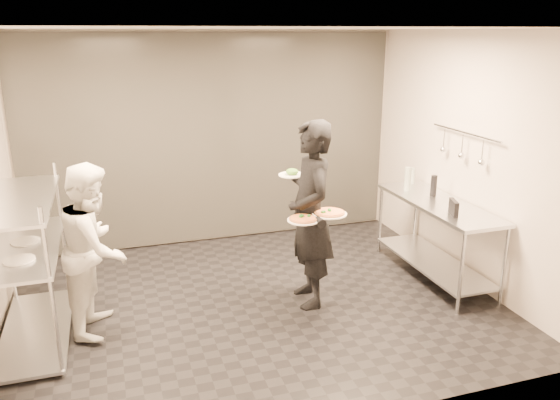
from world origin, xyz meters
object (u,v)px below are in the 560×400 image
object	(u,v)px
pizza_plate_far	(330,213)
bottle_dark	(434,186)
pass_rack	(26,261)
chef	(95,248)
pos_monitor	(454,208)
prep_counter	(437,226)
pizza_plate_near	(303,219)
salad_plate	(292,173)
bottle_green	(408,179)
bottle_clear	(413,176)
waiter	(310,215)

from	to	relation	value
pizza_plate_far	bottle_dark	bearing A→B (deg)	19.75
pass_rack	pizza_plate_far	size ratio (longest dim) A/B	4.60
chef	bottle_dark	xyz separation A→B (m)	(3.80, 0.22, 0.22)
pass_rack	pos_monitor	bearing A→B (deg)	-5.96
prep_counter	pizza_plate_near	size ratio (longest dim) A/B	5.76
pass_rack	salad_plate	bearing A→B (deg)	4.08
bottle_green	bottle_dark	xyz separation A→B (m)	(0.16, -0.32, -0.02)
pass_rack	salad_plate	distance (m)	2.70
bottle_clear	pizza_plate_near	bearing A→B (deg)	-148.68
chef	pass_rack	bearing A→B (deg)	103.27
bottle_dark	salad_plate	bearing A→B (deg)	-178.62
salad_plate	prep_counter	bearing A→B (deg)	-6.19
pizza_plate_near	pass_rack	bearing A→B (deg)	171.94
pass_rack	bottle_clear	distance (m)	4.54
pos_monitor	bottle_dark	world-z (taller)	bottle_dark
waiter	bottle_dark	xyz separation A→B (m)	(1.68, 0.36, 0.07)
prep_counter	pizza_plate_far	xyz separation A→B (m)	(-1.49, -0.33, 0.42)
prep_counter	bottle_dark	distance (m)	0.48
pass_rack	bottle_green	size ratio (longest dim) A/B	5.64
waiter	salad_plate	xyz separation A→B (m)	(-0.09, 0.32, 0.37)
pass_rack	chef	size ratio (longest dim) A/B	0.98
pizza_plate_near	pos_monitor	size ratio (longest dim) A/B	1.41
waiter	pos_monitor	distance (m)	1.52
chef	salad_plate	size ratio (longest dim) A/B	5.69
bottle_clear	waiter	bearing A→B (deg)	-151.92
bottle_clear	bottle_dark	size ratio (longest dim) A/B	0.79
bottle_green	bottle_dark	world-z (taller)	bottle_green
prep_counter	pos_monitor	bearing A→B (deg)	-105.19
prep_counter	bottle_clear	world-z (taller)	bottle_clear
prep_counter	waiter	size ratio (longest dim) A/B	0.92
pizza_plate_far	bottle_dark	xyz separation A→B (m)	(1.55, 0.56, -0.00)
salad_plate	pizza_plate_near	bearing A→B (deg)	-97.62
pizza_plate_near	waiter	bearing A→B (deg)	54.66
chef	bottle_green	size ratio (longest dim) A/B	5.78
waiter	salad_plate	bearing A→B (deg)	-160.36
pizza_plate_near	pizza_plate_far	world-z (taller)	pizza_plate_far
pass_rack	waiter	distance (m)	2.73
pass_rack	bottle_dark	size ratio (longest dim) A/B	6.47
pass_rack	pos_monitor	xyz separation A→B (m)	(4.21, -0.44, 0.23)
prep_counter	waiter	distance (m)	1.66
chef	prep_counter	bearing A→B (deg)	-77.69
pos_monitor	bottle_dark	bearing A→B (deg)	93.14
pizza_plate_far	prep_counter	bearing A→B (deg)	12.54
prep_counter	waiter	world-z (taller)	waiter
waiter	bottle_green	xyz separation A→B (m)	(1.52, 0.68, 0.09)
chef	bottle_green	world-z (taller)	chef
prep_counter	bottle_dark	size ratio (longest dim) A/B	7.28
bottle_green	bottle_dark	distance (m)	0.36
chef	bottle_green	bearing A→B (deg)	-69.18
pizza_plate_far	bottle_dark	world-z (taller)	bottle_dark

